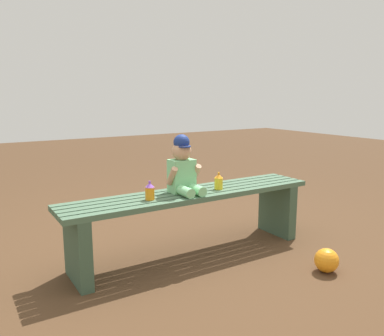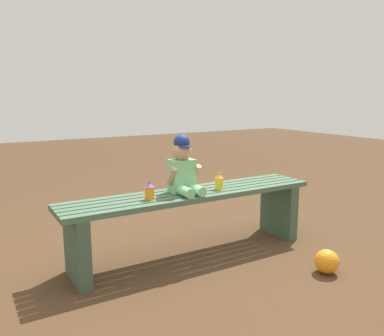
{
  "view_description": "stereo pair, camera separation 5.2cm",
  "coord_description": "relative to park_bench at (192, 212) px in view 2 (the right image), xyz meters",
  "views": [
    {
      "loc": [
        -1.41,
        -2.28,
        1.14
      ],
      "look_at": [
        -0.03,
        -0.05,
        0.65
      ],
      "focal_mm": 36.76,
      "sensor_mm": 36.0,
      "label": 1
    },
    {
      "loc": [
        -1.37,
        -2.31,
        1.14
      ],
      "look_at": [
        -0.03,
        -0.05,
        0.65
      ],
      "focal_mm": 36.76,
      "sensor_mm": 36.0,
      "label": 2
    }
  ],
  "objects": [
    {
      "name": "sippy_cup_right",
      "position": [
        0.2,
        -0.04,
        0.2
      ],
      "size": [
        0.06,
        0.06,
        0.12
      ],
      "color": "yellow",
      "rests_on": "park_bench"
    },
    {
      "name": "toy_ball",
      "position": [
        0.59,
        -0.7,
        -0.24
      ],
      "size": [
        0.16,
        0.16,
        0.16
      ],
      "primitive_type": "sphere",
      "color": "orange",
      "rests_on": "ground_plane"
    },
    {
      "name": "sippy_cup_left",
      "position": [
        -0.35,
        -0.04,
        0.2
      ],
      "size": [
        0.06,
        0.06,
        0.12
      ],
      "color": "orange",
      "rests_on": "park_bench"
    },
    {
      "name": "park_bench",
      "position": [
        0.0,
        0.0,
        0.0
      ],
      "size": [
        1.88,
        0.36,
        0.47
      ],
      "color": "#47664C",
      "rests_on": "ground_plane"
    },
    {
      "name": "child_figure",
      "position": [
        -0.07,
        0.01,
        0.32
      ],
      "size": [
        0.23,
        0.27,
        0.4
      ],
      "color": "#7FCC8C",
      "rests_on": "park_bench"
    },
    {
      "name": "ground_plane",
      "position": [
        0.0,
        0.0,
        -0.32
      ],
      "size": [
        16.0,
        16.0,
        0.0
      ],
      "primitive_type": "plane",
      "color": "#4C331E"
    }
  ]
}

